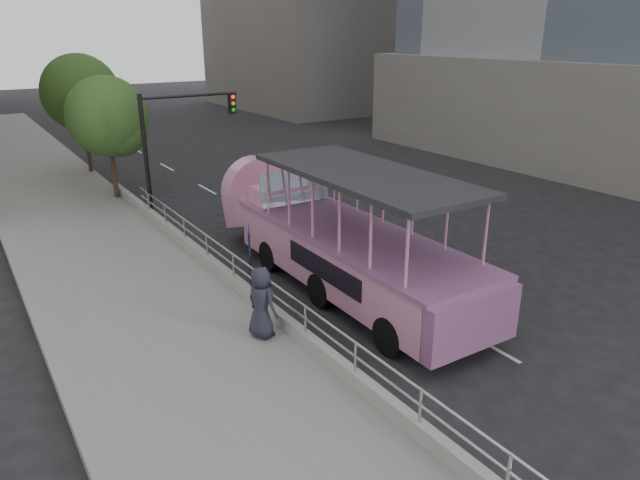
# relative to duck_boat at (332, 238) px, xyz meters

# --- Properties ---
(ground) EXTENTS (160.00, 160.00, 0.00)m
(ground) POSITION_rel_duck_boat_xyz_m (0.05, -3.37, -1.43)
(ground) COLOR black
(sidewalk) EXTENTS (5.50, 80.00, 0.30)m
(sidewalk) POSITION_rel_duck_boat_xyz_m (-5.70, 6.63, -1.28)
(sidewalk) COLOR gray
(sidewalk) RESTS_ON ground
(kerb_wall) EXTENTS (0.24, 30.00, 0.36)m
(kerb_wall) POSITION_rel_duck_boat_xyz_m (-3.07, -1.37, -0.95)
(kerb_wall) COLOR #A4A39E
(kerb_wall) RESTS_ON sidewalk
(guardrail) EXTENTS (0.07, 22.00, 0.71)m
(guardrail) POSITION_rel_duck_boat_xyz_m (-3.07, -1.37, -0.29)
(guardrail) COLOR #BCBCC1
(guardrail) RESTS_ON kerb_wall
(duck_boat) EXTENTS (3.07, 11.66, 3.86)m
(duck_boat) POSITION_rel_duck_boat_xyz_m (0.00, 0.00, 0.00)
(duck_boat) COLOR black
(duck_boat) RESTS_ON ground
(car) EXTENTS (2.93, 4.53, 1.43)m
(car) POSITION_rel_duck_boat_xyz_m (2.13, 9.24, -0.71)
(car) COLOR silver
(car) RESTS_ON ground
(pedestrian_far) EXTENTS (0.80, 1.02, 1.83)m
(pedestrian_far) POSITION_rel_duck_boat_xyz_m (-3.73, -2.38, -0.21)
(pedestrian_far) COLOR #262837
(pedestrian_far) RESTS_ON sidewalk
(parking_sign) EXTENTS (0.25, 0.51, 2.44)m
(parking_sign) POSITION_rel_duck_boat_xyz_m (-2.95, -0.25, 0.13)
(parking_sign) COLOR black
(parking_sign) RESTS_ON ground
(traffic_signal) EXTENTS (4.20, 0.32, 5.20)m
(traffic_signal) POSITION_rel_duck_boat_xyz_m (-1.66, 9.13, 2.07)
(traffic_signal) COLOR black
(traffic_signal) RESTS_ON ground
(street_tree_near) EXTENTS (3.52, 3.52, 5.72)m
(street_tree_near) POSITION_rel_duck_boat_xyz_m (-3.26, 12.56, 2.39)
(street_tree_near) COLOR #3D251B
(street_tree_near) RESTS_ON ground
(street_tree_far) EXTENTS (3.97, 3.97, 6.45)m
(street_tree_far) POSITION_rel_duck_boat_xyz_m (-3.06, 18.56, 2.88)
(street_tree_far) COLOR #3D251B
(street_tree_far) RESTS_ON ground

